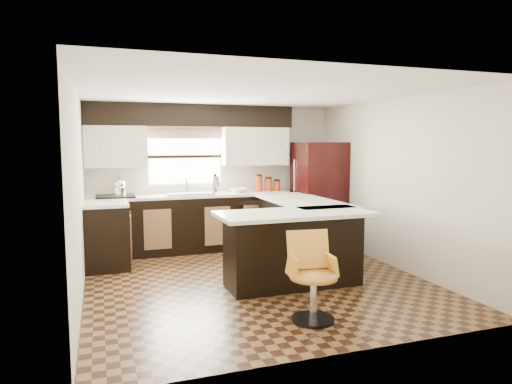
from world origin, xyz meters
name	(u,v)px	position (x,y,z in m)	size (l,w,h in m)	color
floor	(255,280)	(0.00, 0.00, 0.00)	(4.40, 4.40, 0.00)	#49301A
ceiling	(255,92)	(0.00, 0.00, 2.40)	(4.40, 4.40, 0.00)	silver
wall_back	(214,177)	(0.00, 2.20, 1.20)	(4.40, 4.40, 0.00)	beige
wall_front	(343,214)	(0.00, -2.20, 1.20)	(4.40, 4.40, 0.00)	beige
wall_left	(79,194)	(-2.10, 0.00, 1.20)	(4.40, 4.40, 0.00)	beige
wall_right	(395,184)	(2.10, 0.00, 1.20)	(4.40, 4.40, 0.00)	beige
base_cab_back	(192,224)	(-0.45, 1.90, 0.45)	(3.30, 0.60, 0.90)	black
base_cab_left	(107,237)	(-1.80, 1.25, 0.45)	(0.60, 0.70, 0.90)	black
counter_back	(192,195)	(-0.45, 1.90, 0.92)	(3.30, 0.60, 0.04)	silver
counter_left	(106,204)	(-1.80, 1.25, 0.92)	(0.60, 0.70, 0.04)	silver
soffit	(192,116)	(-0.40, 2.03, 2.22)	(3.40, 0.35, 0.36)	black
upper_cab_left	(115,147)	(-1.62, 2.03, 1.72)	(0.94, 0.35, 0.64)	beige
upper_cab_right	(255,146)	(0.68, 2.03, 1.72)	(1.14, 0.35, 0.64)	beige
window_pane	(185,157)	(-0.50, 2.18, 1.55)	(1.20, 0.02, 0.90)	white
valance	(185,133)	(-0.50, 2.14, 1.94)	(1.30, 0.06, 0.18)	#D19B93
sink	(189,193)	(-0.50, 1.88, 0.96)	(0.75, 0.45, 0.03)	#B2B2B7
dishwasher	(255,224)	(0.55, 1.61, 0.43)	(0.58, 0.03, 0.78)	black
cooktop	(115,196)	(-1.65, 1.88, 0.96)	(0.58, 0.50, 0.03)	black
peninsula_long	(299,233)	(0.90, 0.62, 0.45)	(0.60, 1.95, 0.90)	black
peninsula_return	(293,250)	(0.38, -0.35, 0.45)	(1.65, 0.60, 0.90)	black
counter_pen_long	(303,201)	(0.95, 0.62, 0.92)	(0.84, 1.95, 0.04)	silver
counter_pen_return	(295,214)	(0.35, -0.44, 0.92)	(1.89, 0.84, 0.04)	silver
refrigerator	(319,194)	(1.70, 1.58, 0.89)	(0.77, 0.74, 1.79)	black
bar_chair	(314,278)	(0.11, -1.47, 0.45)	(0.47, 0.47, 0.89)	gold
kettle	(119,186)	(-1.59, 1.88, 1.11)	(0.21, 0.21, 0.28)	silver
percolator	(215,185)	(-0.06, 1.90, 1.09)	(0.13, 0.13, 0.29)	silver
mixing_bowl	(239,190)	(0.35, 1.90, 0.98)	(0.29, 0.29, 0.07)	white
canister_large	(259,184)	(0.72, 1.92, 1.08)	(0.12, 0.12, 0.27)	#9E3411
canister_med	(268,185)	(0.90, 1.92, 1.05)	(0.13, 0.13, 0.22)	#9E3411
canister_small	(277,186)	(1.05, 1.92, 1.03)	(0.12, 0.12, 0.17)	#9E3411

